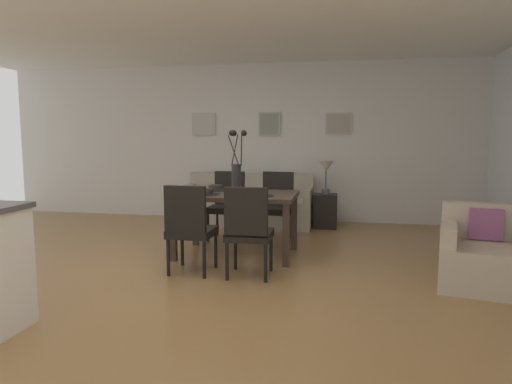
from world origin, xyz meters
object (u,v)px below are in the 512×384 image
Objects in this scene: dining_chair_far_right at (276,203)px; centerpiece_vase at (236,169)px; table_lamp at (326,170)px; side_table at (325,211)px; armchair at (486,256)px; dining_chair_near_left at (189,225)px; dining_chair_near_right at (227,202)px; sofa at (248,207)px; dining_table at (236,201)px; bowl_near_right at (215,187)px; framed_picture_right at (339,124)px; dining_chair_far_left at (248,227)px; framed_picture_center at (269,124)px; bowl_near_left at (205,191)px; bowl_far_left at (260,192)px; framed_picture_left at (204,124)px.

dining_chair_far_right is 1.25× the size of centerpiece_vase.
table_lamp reaches higher than dining_chair_far_right.
side_table is 0.55× the size of armchair.
dining_chair_near_left is at bearing -109.21° from centerpiece_vase.
sofa is at bearing 86.46° from dining_chair_near_right.
dining_table is 0.40m from bowl_near_right.
dining_chair_near_right is 1.04m from centerpiece_vase.
framed_picture_right reaches higher than sofa.
side_table is at bearing -116.57° from table_lamp.
armchair is at bearing -35.29° from dining_chair_far_right.
dining_chair_far_left is 2.34× the size of framed_picture_center.
bowl_near_left is at bearing -146.95° from dining_table.
dining_chair_near_right reaches higher than sofa.
bowl_near_left is 0.43× the size of framed_picture_center.
bowl_near_left is at bearing 92.13° from dining_chair_near_left.
bowl_far_left is (0.32, -0.20, 0.13)m from dining_table.
bowl_near_left is at bearing -90.00° from bowl_near_right.
framed_picture_center reaches higher than sofa.
sofa is at bearing 88.64° from bowl_near_left.
centerpiece_vase reaches higher than bowl_far_left.
armchair is at bearing -50.05° from framed_picture_center.
side_table is at bearing 62.50° from centerpiece_vase.
centerpiece_vase reaches higher than dining_chair_near_left.
centerpiece_vase is at bearing -117.50° from table_lamp.
bowl_near_left is 1.00× the size of bowl_near_right.
bowl_near_right is 2.46m from framed_picture_left.
dining_chair_far_left is 1.00× the size of dining_chair_far_right.
armchair is (2.21, -1.57, -0.23)m from dining_chair_far_right.
bowl_near_right is 2.34m from framed_picture_center.
side_table is 1.27× the size of framed_picture_left.
dining_chair_near_left is at bearing -113.92° from framed_picture_right.
dining_chair_far_right reaches higher than bowl_far_left.
dining_chair_near_left is 1.84m from dining_chair_far_right.
framed_picture_left is (-1.48, 1.49, 1.10)m from dining_chair_far_right.
dining_table is 0.40m from bowl_far_left.
framed_picture_left is at bearing 115.54° from centerpiece_vase.
centerpiece_vase reaches higher than bowl_near_left.
dining_chair_far_left reaches higher than bowl_near_right.
dining_table is 2.67m from armchair.
bowl_near_left is at bearing -96.96° from framed_picture_center.
framed_picture_center is at bearing 84.82° from dining_chair_near_left.
centerpiece_vase reaches higher than side_table.
dining_chair_near_left is at bearing -88.70° from dining_chair_near_right.
bowl_near_right reaches higher than dining_table.
bowl_near_right is (-0.64, 1.06, 0.27)m from dining_chair_far_left.
bowl_far_left is at bearing 168.12° from armchair.
bowl_far_left is at bearing -58.43° from dining_chair_near_right.
dining_chair_near_right is at bearing 110.94° from dining_chair_far_left.
table_lamp is (1.23, -0.03, 0.61)m from sofa.
sofa is at bearing 121.53° from dining_chair_far_right.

